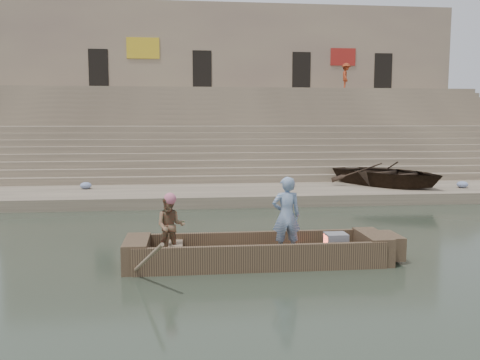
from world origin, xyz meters
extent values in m
plane|color=#283024|center=(0.00, 0.00, 0.00)|extent=(120.00, 120.00, 0.00)
cube|color=gray|center=(0.00, 8.00, 0.20)|extent=(32.00, 4.00, 0.40)
cube|color=gray|center=(0.00, 15.50, 1.40)|extent=(32.00, 3.00, 2.80)
cube|color=gray|center=(0.00, 22.50, 2.60)|extent=(32.00, 3.00, 5.20)
cube|color=gray|center=(0.00, 10.25, 0.35)|extent=(32.00, 0.50, 0.70)
cube|color=gray|center=(0.00, 10.75, 0.50)|extent=(32.00, 0.50, 1.00)
cube|color=gray|center=(0.00, 11.25, 0.65)|extent=(32.00, 0.50, 1.30)
cube|color=gray|center=(0.00, 11.75, 0.80)|extent=(32.00, 0.50, 1.60)
cube|color=gray|center=(0.00, 12.25, 0.95)|extent=(32.00, 0.50, 1.90)
cube|color=gray|center=(0.00, 12.75, 1.10)|extent=(32.00, 0.50, 2.20)
cube|color=gray|center=(0.00, 13.25, 1.25)|extent=(32.00, 0.50, 2.50)
cube|color=gray|center=(0.00, 13.75, 1.40)|extent=(32.00, 0.50, 2.80)
cube|color=gray|center=(0.00, 17.25, 1.55)|extent=(32.00, 0.50, 3.10)
cube|color=gray|center=(0.00, 17.75, 1.70)|extent=(32.00, 0.50, 3.40)
cube|color=gray|center=(0.00, 18.25, 1.85)|extent=(32.00, 0.50, 3.70)
cube|color=gray|center=(0.00, 18.75, 2.00)|extent=(32.00, 0.50, 4.00)
cube|color=gray|center=(0.00, 19.25, 2.15)|extent=(32.00, 0.50, 4.30)
cube|color=gray|center=(0.00, 19.75, 2.30)|extent=(32.00, 0.50, 4.60)
cube|color=gray|center=(0.00, 20.25, 2.45)|extent=(32.00, 0.50, 4.90)
cube|color=gray|center=(0.00, 20.75, 2.60)|extent=(32.00, 0.50, 5.20)
cube|color=gray|center=(0.00, 26.50, 5.60)|extent=(32.00, 5.00, 11.20)
cube|color=black|center=(-9.00, 24.05, 6.60)|extent=(1.30, 0.18, 2.60)
cube|color=black|center=(-2.00, 24.05, 6.60)|extent=(1.30, 0.18, 2.60)
cube|color=black|center=(5.00, 24.05, 6.60)|extent=(1.30, 0.18, 2.60)
cube|color=black|center=(11.00, 24.05, 6.60)|extent=(1.30, 0.18, 2.60)
cube|color=gold|center=(-6.00, 23.98, 8.00)|extent=(2.20, 0.10, 1.40)
cube|color=maroon|center=(8.00, 23.98, 7.60)|extent=(1.80, 0.10, 1.20)
cube|color=brown|center=(-1.70, -0.86, 0.11)|extent=(5.00, 1.30, 0.22)
cube|color=brown|center=(-1.70, -1.48, 0.28)|extent=(5.20, 0.12, 0.56)
cube|color=brown|center=(-1.70, -0.24, 0.28)|extent=(5.20, 0.12, 0.56)
cube|color=brown|center=(-4.25, -0.86, 0.30)|extent=(0.50, 1.30, 0.60)
cube|color=brown|center=(0.85, -0.86, 0.30)|extent=(0.50, 1.30, 0.60)
cube|color=brown|center=(1.25, -0.86, 0.32)|extent=(0.35, 0.90, 0.50)
cube|color=#937A5B|center=(-3.45, -0.86, 0.40)|extent=(0.30, 1.20, 0.08)
cylinder|color=#937A5B|center=(-4.10, -1.76, 0.30)|extent=(1.03, 2.10, 1.36)
sphere|color=#CC657E|center=(-3.55, -0.83, 1.43)|extent=(0.26, 0.26, 0.26)
imported|color=navy|center=(-1.11, -0.98, 1.05)|extent=(0.62, 0.42, 1.67)
imported|color=#277546|center=(-3.55, -0.83, 0.86)|extent=(0.63, 0.50, 1.27)
cube|color=gray|center=(0.02, -0.86, 0.42)|extent=(0.46, 0.42, 0.40)
cube|color=#E5593F|center=(-0.19, -0.86, 0.42)|extent=(0.04, 0.34, 0.32)
imported|color=#2D2116|center=(5.06, 8.44, 0.89)|extent=(5.46, 5.84, 0.98)
imported|color=#983519|center=(7.74, 22.40, 6.09)|extent=(1.03, 1.32, 1.79)
ellipsoid|color=#3F5999|center=(7.79, 7.51, 0.53)|extent=(0.44, 0.44, 0.26)
ellipsoid|color=#3F5999|center=(-7.13, 8.80, 0.53)|extent=(0.44, 0.44, 0.26)
ellipsoid|color=#3F5999|center=(1.02, 8.76, 0.53)|extent=(0.44, 0.44, 0.26)
camera|label=1|loc=(-3.21, -11.18, 3.03)|focal=37.33mm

